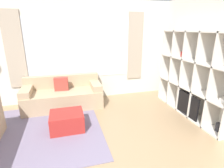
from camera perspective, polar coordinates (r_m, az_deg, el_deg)
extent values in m
cube|color=silver|center=(4.93, -10.38, 10.30)|extent=(6.38, 0.07, 2.70)
cube|color=white|center=(4.88, -10.40, 11.41)|extent=(2.85, 0.01, 1.60)
cube|color=#B2A38E|center=(4.98, -29.21, 9.59)|extent=(0.44, 0.03, 1.90)
cube|color=#B2A38E|center=(5.26, 7.56, 11.99)|extent=(0.44, 0.03, 1.90)
cube|color=silver|center=(4.48, 28.29, 7.74)|extent=(0.07, 4.48, 2.70)
cube|color=slate|center=(3.90, -23.96, -14.18)|extent=(2.59, 2.36, 0.01)
cube|color=silver|center=(4.51, 27.24, 2.89)|extent=(0.02, 2.15, 1.92)
cube|color=silver|center=(3.93, 31.20, 0.30)|extent=(0.43, 0.04, 1.92)
cube|color=silver|center=(4.23, 27.09, 2.00)|extent=(0.43, 0.04, 1.92)
cube|color=silver|center=(4.54, 23.52, 3.47)|extent=(0.43, 0.04, 1.92)
cube|color=silver|center=(4.87, 20.42, 4.73)|extent=(0.43, 0.04, 1.92)
cube|color=silver|center=(5.21, 17.71, 5.82)|extent=(0.43, 0.04, 1.92)
cube|color=silver|center=(4.69, 23.72, -8.43)|extent=(0.43, 2.15, 0.04)
cube|color=silver|center=(4.46, 24.71, -1.21)|extent=(0.43, 2.15, 0.04)
cube|color=silver|center=(4.32, 25.81, 6.87)|extent=(0.43, 2.15, 0.04)
cube|color=silver|center=(4.26, 26.97, 15.10)|extent=(0.43, 2.15, 0.04)
cube|color=black|center=(4.39, 23.36, -6.21)|extent=(0.04, 0.69, 0.52)
cube|color=black|center=(4.50, 23.18, -9.01)|extent=(0.10, 0.24, 0.03)
cube|color=orange|center=(4.62, 22.28, 8.82)|extent=(0.07, 0.07, 0.11)
cube|color=#232328|center=(4.08, 31.37, -11.94)|extent=(0.07, 0.07, 0.18)
cube|color=white|center=(3.85, 32.77, -4.54)|extent=(0.11, 0.11, 0.07)
cube|color=red|center=(4.64, 22.11, 8.97)|extent=(0.08, 0.08, 0.12)
cube|color=tan|center=(4.70, -15.52, -4.72)|extent=(1.93, 0.84, 0.44)
cube|color=tan|center=(4.88, -15.94, 0.95)|extent=(1.93, 0.18, 0.33)
cube|color=tan|center=(4.69, -26.16, -2.07)|extent=(0.24, 0.78, 0.16)
cube|color=tan|center=(4.66, -5.42, -0.37)|extent=(0.24, 0.78, 0.16)
cube|color=#AD3D33|center=(4.62, -16.25, -0.02)|extent=(0.35, 0.15, 0.34)
cube|color=#A82823|center=(3.71, -14.46, -11.64)|extent=(0.65, 0.55, 0.36)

